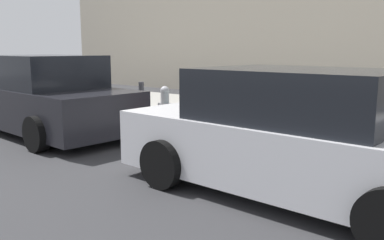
{
  "coord_description": "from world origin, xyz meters",
  "views": [
    {
      "loc": [
        -7.63,
        6.12,
        1.78
      ],
      "look_at": [
        -2.86,
        0.56,
        0.52
      ],
      "focal_mm": 38.59,
      "sensor_mm": 36.0,
      "label": 1
    }
  ],
  "objects": [
    {
      "name": "parking_meter",
      "position": [
        -5.26,
        -1.02,
        0.97
      ],
      "size": [
        0.12,
        0.09,
        1.27
      ],
      "color": "slate",
      "rests_on": "sidewalk_curb"
    },
    {
      "name": "parked_car_white_0",
      "position": [
        -5.4,
        1.56,
        0.73
      ],
      "size": [
        4.49,
        2.14,
        1.55
      ],
      "color": "silver",
      "rests_on": "ground_plane"
    },
    {
      "name": "ground_plane",
      "position": [
        0.0,
        0.0,
        0.0
      ],
      "size": [
        40.0,
        40.0,
        0.0
      ],
      "primitive_type": "plane",
      "color": "#333335"
    },
    {
      "name": "suitcase_silver_4",
      "position": [
        -2.18,
        -0.76,
        0.43
      ],
      "size": [
        0.49,
        0.22,
        0.8
      ],
      "color": "#9EA0A8",
      "rests_on": "sidewalk_curb"
    },
    {
      "name": "suitcase_navy_2",
      "position": [
        -3.2,
        -0.78,
        0.39
      ],
      "size": [
        0.44,
        0.24,
        0.72
      ],
      "color": "navy",
      "rests_on": "sidewalk_curb"
    },
    {
      "name": "parked_car_charcoal_1",
      "position": [
        0.42,
        1.56,
        0.77
      ],
      "size": [
        4.73,
        2.23,
        1.65
      ],
      "color": "black",
      "rests_on": "ground_plane"
    },
    {
      "name": "suitcase_red_0",
      "position": [
        -4.22,
        -0.81,
        0.44
      ],
      "size": [
        0.43,
        0.28,
        0.91
      ],
      "color": "red",
      "rests_on": "sidewalk_curb"
    },
    {
      "name": "suitcase_olive_3",
      "position": [
        -2.7,
        -0.76,
        0.41
      ],
      "size": [
        0.38,
        0.22,
        0.8
      ],
      "color": "#59601E",
      "rests_on": "sidewalk_curb"
    },
    {
      "name": "bollard_post",
      "position": [
        -0.24,
        -0.62,
        0.57
      ],
      "size": [
        0.13,
        0.13,
        0.86
      ],
      "primitive_type": "cylinder",
      "color": "#333338",
      "rests_on": "sidewalk_curb"
    },
    {
      "name": "sidewalk_curb",
      "position": [
        0.0,
        -2.5,
        0.07
      ],
      "size": [
        18.0,
        5.0,
        0.14
      ],
      "primitive_type": "cube",
      "color": "#9E9B93",
      "rests_on": "ground_plane"
    },
    {
      "name": "fire_hydrant",
      "position": [
        -0.88,
        -0.77,
        0.55
      ],
      "size": [
        0.39,
        0.21,
        0.79
      ],
      "color": "#99999E",
      "rests_on": "sidewalk_curb"
    },
    {
      "name": "suitcase_teal_5",
      "position": [
        -1.66,
        -0.8,
        0.49
      ],
      "size": [
        0.38,
        0.21,
        1.02
      ],
      "color": "#0F606B",
      "rests_on": "sidewalk_curb"
    },
    {
      "name": "suitcase_black_1",
      "position": [
        -3.72,
        -0.84,
        0.53
      ],
      "size": [
        0.4,
        0.26,
        1.1
      ],
      "color": "black",
      "rests_on": "sidewalk_curb"
    }
  ]
}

